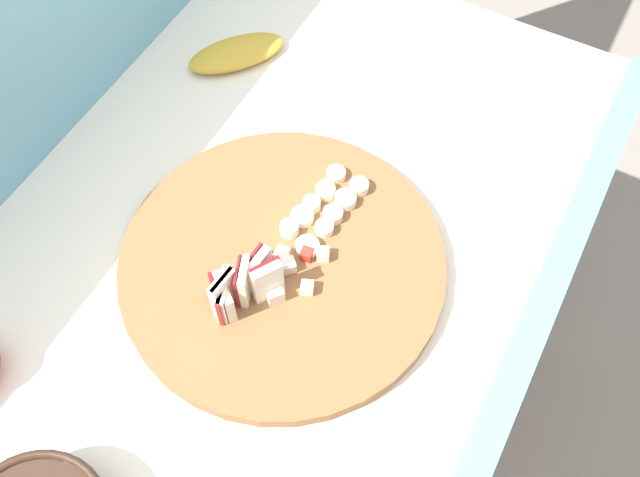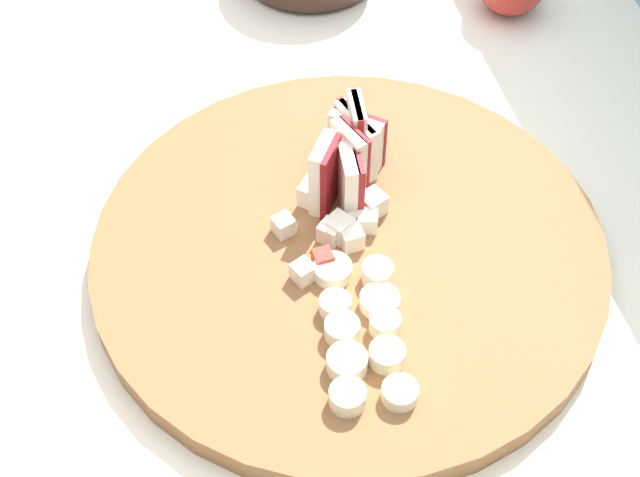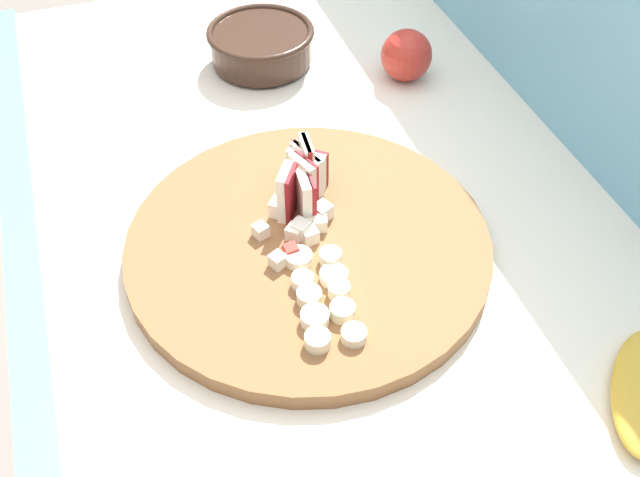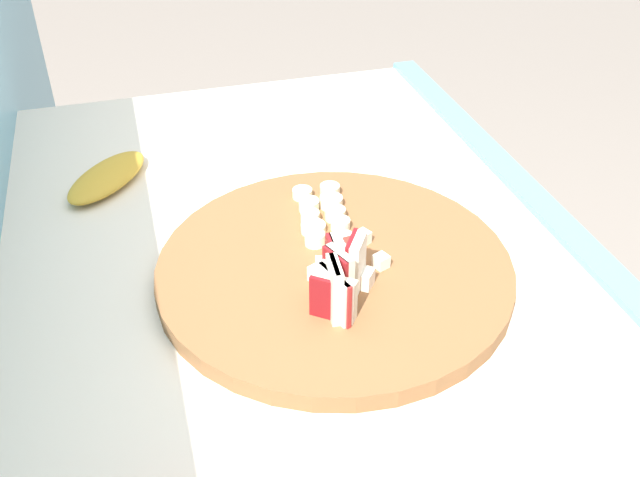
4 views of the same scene
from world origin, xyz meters
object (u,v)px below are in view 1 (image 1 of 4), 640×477
Objects in this scene: banana_slice_rows at (324,209)px; cutting_board at (282,264)px; apple_dice_pile at (281,269)px; banana_peel at (236,53)px; apple_wedge_fan at (240,286)px.

cutting_board is at bearing 171.94° from banana_slice_rows.
cutting_board is 0.03m from apple_dice_pile.
apple_dice_pile is 0.73× the size of banana_slice_rows.
apple_wedge_fan is at bearing -147.21° from banana_peel.
banana_slice_rows reaches higher than banana_peel.
cutting_board is at bearing -13.95° from apple_wedge_fan.
banana_slice_rows is 0.32m from banana_peel.
apple_dice_pile is (0.05, -0.02, -0.02)m from apple_wedge_fan.
apple_wedge_fan reaches higher than apple_dice_pile.
apple_wedge_fan is 0.65× the size of banana_slice_rows.
cutting_board is 4.37× the size of apple_wedge_fan.
banana_slice_rows is at bearing -10.66° from apple_wedge_fan.
banana_peel is (0.20, 0.26, -0.02)m from banana_slice_rows.
apple_wedge_fan is at bearing 166.05° from cutting_board.
apple_dice_pile is at bearing -151.64° from cutting_board.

